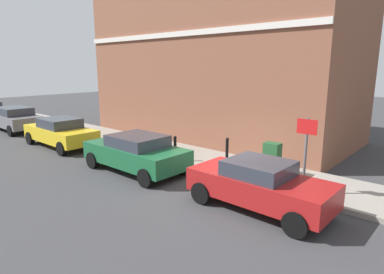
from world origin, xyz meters
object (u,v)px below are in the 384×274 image
car_grey (15,118)px  utility_cabinet (272,160)px  car_green (136,152)px  bollard_far_kerb (175,148)px  car_red (259,184)px  car_yellow (60,132)px  bollard_near_cabinet (227,150)px  street_sign (306,145)px

car_grey → utility_cabinet: size_ratio=3.83×
car_green → utility_cabinet: (2.62, -4.24, -0.07)m
bollard_far_kerb → car_red: bearing=-107.7°
car_yellow → utility_cabinet: bearing=-165.5°
car_red → bollard_far_kerb: (1.49, 4.68, -0.02)m
car_red → bollard_far_kerb: bearing=-16.9°
bollard_far_kerb → car_grey: bearing=96.4°
car_green → bollard_near_cabinet: (2.72, -2.25, -0.04)m
car_red → bollard_near_cabinet: car_red is taller
bollard_near_cabinet → street_sign: street_sign is taller
utility_cabinet → bollard_far_kerb: utility_cabinet is taller
street_sign → car_red: bearing=158.0°
car_red → utility_cabinet: 2.68m
bollard_near_cabinet → bollard_far_kerb: size_ratio=1.00×
car_grey → car_yellow: bearing=179.0°
car_grey → bollard_far_kerb: car_grey is taller
utility_cabinet → bollard_near_cabinet: size_ratio=1.11×
car_red → car_green: car_green is taller
bollard_near_cabinet → car_yellow: bearing=108.2°
car_red → street_sign: bearing=-111.3°
utility_cabinet → car_green: bearing=121.7°
car_red → car_grey: 17.14m
car_grey → utility_cabinet: 16.38m
car_green → utility_cabinet: size_ratio=3.68×
bollard_near_cabinet → bollard_far_kerb: 2.08m
car_green → utility_cabinet: bearing=-148.3°
car_red → bollard_near_cabinet: size_ratio=3.83×
car_red → utility_cabinet: car_red is taller
car_grey → bollard_near_cabinet: bearing=-169.5°
car_red → car_green: (-0.10, 5.18, 0.03)m
car_green → car_grey: bearing=-0.9°
bollard_near_cabinet → bollard_far_kerb: (-1.12, 1.75, 0.00)m
bollard_near_cabinet → bollard_far_kerb: bearing=122.6°
car_red → utility_cabinet: size_ratio=3.46×
car_yellow → car_green: bearing=179.8°
bollard_near_cabinet → street_sign: (-1.09, -3.54, 0.96)m
car_green → bollard_far_kerb: car_green is taller
bollard_near_cabinet → car_green: bearing=140.4°
car_green → bollard_near_cabinet: car_green is taller
car_grey → utility_cabinet: bearing=-171.0°
utility_cabinet → car_grey: bearing=98.5°
car_yellow → utility_cabinet: 10.45m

